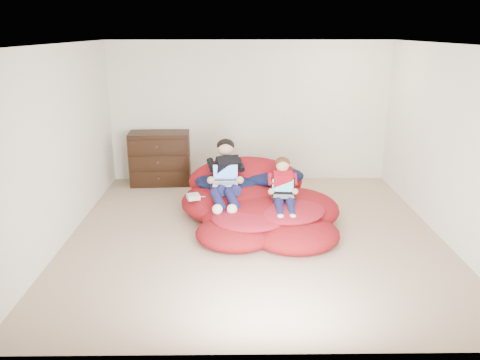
{
  "coord_description": "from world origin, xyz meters",
  "views": [
    {
      "loc": [
        -0.27,
        -5.87,
        2.67
      ],
      "look_at": [
        -0.19,
        0.23,
        0.7
      ],
      "focal_mm": 35.0,
      "sensor_mm": 36.0,
      "label": 1
    }
  ],
  "objects_px": {
    "younger_boy": "(283,186)",
    "laptop_white": "(225,179)",
    "older_boy": "(225,172)",
    "beanbag_pile": "(257,204)",
    "dresser": "(160,158)",
    "laptop_black": "(283,191)"
  },
  "relations": [
    {
      "from": "laptop_black",
      "to": "older_boy",
      "type": "bearing_deg",
      "value": 152.68
    },
    {
      "from": "younger_boy",
      "to": "laptop_white",
      "type": "relative_size",
      "value": 2.45
    },
    {
      "from": "beanbag_pile",
      "to": "older_boy",
      "type": "height_order",
      "value": "older_boy"
    },
    {
      "from": "laptop_white",
      "to": "younger_boy",
      "type": "bearing_deg",
      "value": -20.85
    },
    {
      "from": "older_boy",
      "to": "laptop_white",
      "type": "bearing_deg",
      "value": -90.0
    },
    {
      "from": "laptop_white",
      "to": "laptop_black",
      "type": "height_order",
      "value": "laptop_white"
    },
    {
      "from": "older_boy",
      "to": "younger_boy",
      "type": "height_order",
      "value": "older_boy"
    },
    {
      "from": "older_boy",
      "to": "younger_boy",
      "type": "distance_m",
      "value": 0.89
    },
    {
      "from": "laptop_black",
      "to": "beanbag_pile",
      "type": "bearing_deg",
      "value": 139.28
    },
    {
      "from": "dresser",
      "to": "younger_boy",
      "type": "bearing_deg",
      "value": -45.67
    },
    {
      "from": "beanbag_pile",
      "to": "laptop_black",
      "type": "xyz_separation_m",
      "value": [
        0.34,
        -0.29,
        0.3
      ]
    },
    {
      "from": "older_boy",
      "to": "younger_boy",
      "type": "relative_size",
      "value": 1.4
    },
    {
      "from": "dresser",
      "to": "beanbag_pile",
      "type": "height_order",
      "value": "dresser"
    },
    {
      "from": "dresser",
      "to": "beanbag_pile",
      "type": "xyz_separation_m",
      "value": [
        1.65,
        -1.77,
        -0.22
      ]
    },
    {
      "from": "laptop_white",
      "to": "older_boy",
      "type": "bearing_deg",
      "value": 90.0
    },
    {
      "from": "older_boy",
      "to": "dresser",
      "type": "bearing_deg",
      "value": 125.97
    },
    {
      "from": "older_boy",
      "to": "laptop_white",
      "type": "height_order",
      "value": "older_boy"
    },
    {
      "from": "dresser",
      "to": "laptop_black",
      "type": "relative_size",
      "value": 3.14
    },
    {
      "from": "dresser",
      "to": "older_boy",
      "type": "distance_m",
      "value": 2.06
    },
    {
      "from": "younger_boy",
      "to": "laptop_white",
      "type": "distance_m",
      "value": 0.85
    },
    {
      "from": "beanbag_pile",
      "to": "laptop_black",
      "type": "distance_m",
      "value": 0.54
    },
    {
      "from": "beanbag_pile",
      "to": "older_boy",
      "type": "bearing_deg",
      "value": 165.55
    }
  ]
}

